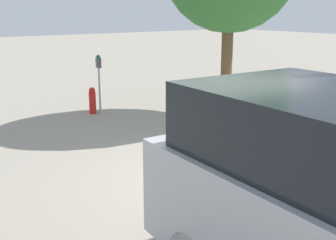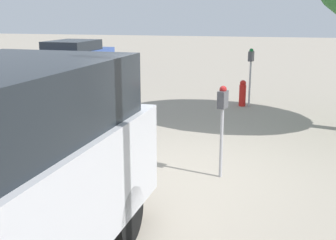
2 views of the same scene
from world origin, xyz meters
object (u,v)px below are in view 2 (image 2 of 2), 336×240
at_px(parking_meter_near, 222,111).
at_px(parking_meter_far, 251,64).
at_px(car_distant, 75,55).
at_px(fire_hydrant, 243,93).

bearing_deg(parking_meter_near, parking_meter_far, -167.80).
bearing_deg(car_distant, fire_hydrant, -121.93).
relative_size(parking_meter_near, car_distant, 0.34).
distance_m(parking_meter_far, car_distant, 9.16).
bearing_deg(parking_meter_near, fire_hydrant, -165.76).
xyz_separation_m(parking_meter_near, car_distant, (-10.33, -7.42, -0.33)).
bearing_deg(parking_meter_near, car_distant, -130.39).
xyz_separation_m(parking_meter_near, parking_meter_far, (-5.20, 0.15, 0.10)).
relative_size(car_distant, fire_hydrant, 5.97).
distance_m(parking_meter_near, parking_meter_far, 5.21).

